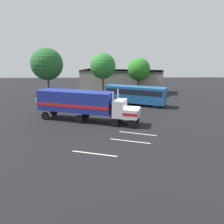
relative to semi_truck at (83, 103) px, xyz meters
The scene contains 12 objects.
ground_plane 7.24m from the semi_truck, 13.80° to the right, with size 120.00×120.00×0.00m, color black.
lane_stripe_near 8.94m from the semi_truck, 36.62° to the right, with size 4.40×0.16×0.01m, color silver.
lane_stripe_mid 9.68m from the semi_truck, 51.74° to the right, with size 4.40×0.16×0.01m, color silver.
lane_stripe_far 10.74m from the semi_truck, 78.11° to the right, with size 4.40×0.16×0.01m, color silver.
semi_truck is the anchor object (origin of this frame).
person_bystander 4.46m from the semi_truck, 22.60° to the left, with size 0.39×0.48×1.63m.
parked_bus 12.80m from the semi_truck, 49.00° to the left, with size 11.07×6.88×3.40m.
parked_car 13.26m from the semi_truck, 125.58° to the left, with size 4.65×2.57×1.57m.
tree_left 21.70m from the semi_truck, 117.30° to the left, with size 6.90×6.90×10.43m.
tree_center 19.23m from the semi_truck, 82.66° to the left, with size 5.56×5.56×9.35m.
tree_right 22.19m from the semi_truck, 61.77° to the left, with size 4.99×4.99×8.32m.
building_backdrop 25.89m from the semi_truck, 74.70° to the left, with size 21.17×12.10×5.27m.
Camera 1 is at (-3.13, -26.49, 8.87)m, focal length 33.72 mm.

